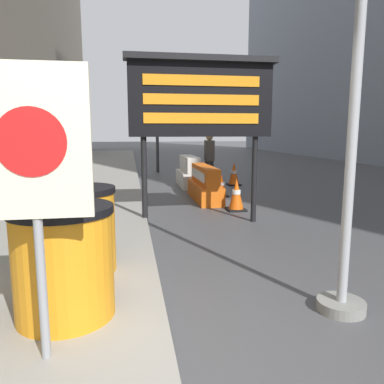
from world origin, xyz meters
The scene contains 13 objects.
ground_plane centered at (0.00, 0.00, 0.00)m, with size 120.00×120.00×0.00m, color #474749.
barrel_drum_foreground centered at (-0.82, 0.56, 0.61)m, with size 0.82×0.82×0.92m.
barrel_drum_middle centered at (-0.84, 1.58, 0.61)m, with size 0.82×0.82×0.92m.
warning_sign centered at (-0.86, -0.04, 1.48)m, with size 0.71×0.08×1.91m.
message_board centered at (0.97, 4.03, 2.20)m, with size 2.61×0.36×2.91m.
jersey_barrier_orange_far centered at (1.51, 6.32, 0.37)m, with size 0.54×1.95×0.83m.
jersey_barrier_white centered at (1.51, 8.67, 0.40)m, with size 0.63×1.70×0.92m.
traffic_cone_near centered at (2.03, 6.75, 0.28)m, with size 0.32×0.32×0.57m.
traffic_cone_mid centered at (1.92, 5.03, 0.34)m, with size 0.38×0.38×0.69m.
traffic_cone_far centered at (2.91, 8.68, 0.35)m, with size 0.40×0.40×0.71m.
traffic_light_near_curb centered at (0.86, 12.77, 2.61)m, with size 0.28×0.44×3.58m.
pedestrian_worker centered at (2.11, 8.64, 0.94)m, with size 0.27×0.43×1.60m.
steel_pole_right centered at (1.63, 0.53, 1.00)m, with size 0.44×0.44×3.30m.
Camera 1 is at (-0.27, -2.46, 1.65)m, focal length 35.00 mm.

